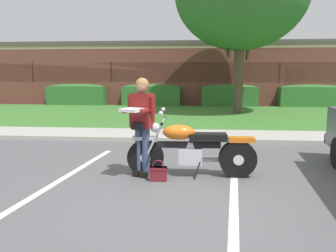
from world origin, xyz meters
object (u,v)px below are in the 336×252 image
at_px(motorcycle, 197,149).
at_px(brick_building, 194,74).
at_px(handbag, 158,172).
at_px(hedge_right, 310,95).
at_px(hedge_left, 77,94).
at_px(hedge_center_left, 152,95).
at_px(hedge_center_right, 229,95).
at_px(rider_person, 141,119).

bearing_deg(motorcycle, brick_building, 90.52).
height_order(handbag, hedge_right, hedge_right).
relative_size(hedge_left, hedge_center_left, 1.03).
distance_m(motorcycle, hedge_left, 14.26).
bearing_deg(motorcycle, handbag, -153.24).
bearing_deg(brick_building, hedge_left, -138.67).
xyz_separation_m(hedge_left, hedge_center_right, (8.66, 0.00, 0.00)).
relative_size(hedge_left, brick_building, 0.12).
bearing_deg(hedge_center_right, hedge_right, 0.00).
bearing_deg(hedge_left, motorcycle, -61.33).
bearing_deg(motorcycle, hedge_center_left, 101.35).
xyz_separation_m(rider_person, hedge_left, (-5.90, 12.59, -0.36)).
bearing_deg(hedge_left, rider_person, -64.90).
bearing_deg(rider_person, hedge_center_right, 77.62).
bearing_deg(hedge_center_left, hedge_left, 180.00).
bearing_deg(hedge_center_right, hedge_center_left, -180.00).
xyz_separation_m(motorcycle, hedge_left, (-6.84, 12.51, 0.17)).
height_order(motorcycle, hedge_right, hedge_right).
relative_size(handbag, brick_building, 0.01).
bearing_deg(motorcycle, hedge_right, 63.83).
xyz_separation_m(motorcycle, hedge_center_left, (-2.51, 12.51, 0.17)).
relative_size(motorcycle, hedge_left, 0.67).
height_order(hedge_center_left, brick_building, brick_building).
bearing_deg(hedge_right, hedge_center_left, -180.00).
relative_size(rider_person, hedge_center_right, 0.56).
bearing_deg(handbag, hedge_right, 62.15).
distance_m(rider_person, brick_building, 18.49).
height_order(motorcycle, handbag, motorcycle).
height_order(hedge_left, hedge_right, same).
height_order(hedge_center_right, hedge_right, same).
bearing_deg(hedge_right, handbag, -117.85).
bearing_deg(hedge_left, brick_building, 41.33).
bearing_deg(hedge_center_left, hedge_center_right, 0.00).
distance_m(handbag, hedge_center_right, 13.07).
bearing_deg(hedge_left, hedge_center_left, -0.00).
bearing_deg(rider_person, brick_building, 87.58).
bearing_deg(hedge_center_left, handbag, -81.66).
relative_size(motorcycle, hedge_center_right, 0.73).
bearing_deg(hedge_right, motorcycle, -116.17).
height_order(hedge_right, brick_building, brick_building).
xyz_separation_m(motorcycle, brick_building, (-0.17, 18.38, 1.34)).
relative_size(hedge_center_right, hedge_right, 0.93).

